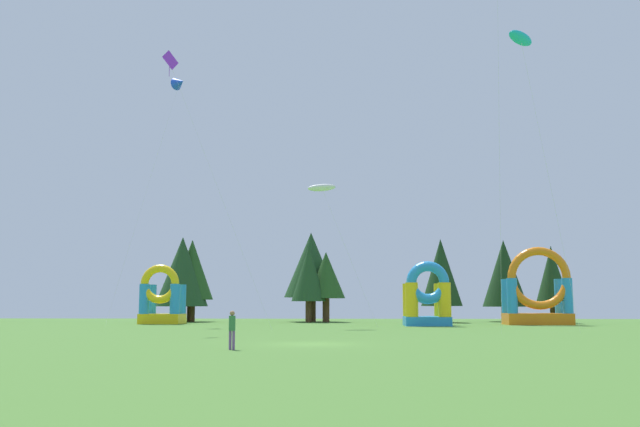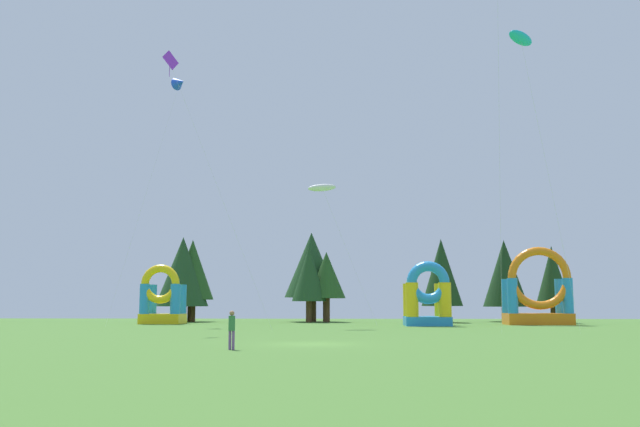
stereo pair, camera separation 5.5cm
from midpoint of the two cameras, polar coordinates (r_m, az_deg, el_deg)
name	(u,v)px [view 1 (the left image)]	position (r m, az deg, el deg)	size (l,w,h in m)	color
ground_plane	(313,344)	(36.59, -0.59, -10.56)	(120.00, 120.00, 0.00)	#47752D
kite_purple_diamond	(169,64)	(58.05, -12.16, 11.80)	(8.73, 2.60, 21.67)	purple
kite_cyan_parafoil	(521,39)	(50.66, 15.93, 13.49)	(5.68, 5.60, 20.40)	#19B7CC
kite_white_parafoil	(322,188)	(62.37, 0.12, 2.10)	(6.29, 2.54, 12.80)	white
kite_blue_delta	(179,83)	(74.70, -11.36, 10.35)	(5.57, 6.93, 25.27)	blue
person_far_side	(232,326)	(32.42, -7.20, -9.08)	(0.36, 0.36, 1.75)	#724C8C
inflatable_yellow_castle	(162,302)	(73.87, -12.74, -7.01)	(4.14, 3.57, 5.99)	yellow
inflatable_orange_dome	(427,302)	(66.85, 8.64, -7.11)	(4.18, 4.62, 5.95)	#268CD8
inflatable_blue_arch	(538,297)	(72.27, 17.24, -6.47)	(6.28, 3.58, 7.54)	orange
tree_row_1	(182,272)	(81.37, -11.14, -4.66)	(5.93, 5.93, 9.59)	#4C331E
tree_row_2	(192,270)	(82.17, -10.37, -4.53)	(4.94, 4.94, 9.37)	#4C331E
tree_row_3	(309,274)	(77.91, -0.95, -4.94)	(3.80, 3.80, 8.37)	#4C331E
tree_row_4	(311,265)	(80.74, -0.75, -4.22)	(6.17, 6.17, 10.19)	#4C331E
tree_row_5	(326,276)	(78.82, 0.47, -5.06)	(4.29, 4.29, 7.81)	#4C331E
tree_row_6	(441,273)	(78.57, 9.78, -4.74)	(4.50, 4.50, 9.16)	#4C331E
tree_row_7	(504,273)	(83.46, 14.70, -4.72)	(5.07, 5.07, 9.33)	#4C331E
tree_row_8	(552,277)	(79.61, 18.28, -4.92)	(3.77, 3.77, 8.23)	#4C331E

